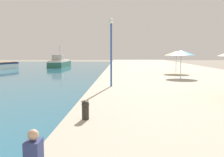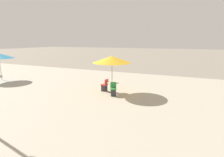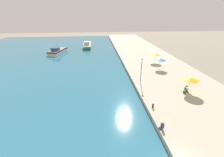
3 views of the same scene
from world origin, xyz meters
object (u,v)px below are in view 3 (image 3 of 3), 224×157
Objects in this scene: cafe_chair_right at (185,91)px; lamppost at (142,66)px; person_at_quay at (162,126)px; cafe_umbrella_white at (160,59)px; cafe_umbrella_pink at (190,79)px; fishing_boat_near at (58,51)px; fishing_boat_mid at (87,45)px; cafe_umbrella_striped at (155,54)px; mooring_bollard at (153,105)px; cafe_chair_left at (186,88)px; cafe_table at (188,89)px.

lamppost is (-5.97, 5.11, 2.77)m from cafe_chair_right.
cafe_chair_right is at bearing 47.07° from person_at_quay.
cafe_umbrella_pink is at bearing -87.55° from cafe_umbrella_white.
fishing_boat_near is 12.73m from fishing_boat_mid.
cafe_umbrella_white is 4.87m from cafe_umbrella_striped.
fishing_boat_mid reaches higher than cafe_umbrella_white.
cafe_chair_right is 1.39× the size of mooring_bollard.
fishing_boat_mid is at bearing 122.79° from cafe_umbrella_white.
cafe_umbrella_pink is 11.11m from cafe_umbrella_white.
lamppost is (-6.89, -11.24, 0.88)m from cafe_umbrella_striped.
cafe_chair_left reaches higher than mooring_bollard.
fishing_boat_near is 40.88m from cafe_chair_left.
lamppost is at bearing 24.73° from cafe_chair_right.
cafe_chair_right is at bearing -40.56° from lamppost.
cafe_chair_right is (-0.66, -0.30, -0.21)m from cafe_table.
fishing_boat_mid is at bearing 115.36° from cafe_umbrella_pink.
cafe_chair_right is (17.84, -39.62, 0.07)m from fishing_boat_mid.
cafe_umbrella_white is at bearing 45.79° from lamppost.
cafe_chair_right is at bearing -91.33° from cafe_umbrella_white.
cafe_umbrella_striped is at bearing 71.69° from person_at_quay.
lamppost is (0.59, 8.54, 2.74)m from mooring_bollard.
cafe_umbrella_white is 11.69m from cafe_chair_right.
cafe_umbrella_pink is 15.93m from cafe_umbrella_striped.
lamppost is (-6.63, 4.81, 2.56)m from cafe_table.
cafe_chair_right is at bearing -67.12° from fishing_boat_mid.
mooring_bollard is (0.41, 4.06, -0.05)m from person_at_quay.
cafe_umbrella_white is (-0.47, 11.10, -0.08)m from cafe_umbrella_pink.
fishing_boat_mid is 42.85m from cafe_chair_left.
fishing_boat_mid is 13.28× the size of cafe_table.
person_at_quay is at bearing 112.36° from cafe_chair_right.
cafe_umbrella_pink is at bearing 27.79° from mooring_bollard.
cafe_table is (-0.26, -16.04, -1.68)m from cafe_umbrella_striped.
cafe_umbrella_pink is 3.36× the size of cafe_table.
fishing_boat_near is 2.00× the size of lamppost.
cafe_table is 8.13m from mooring_bollard.
cafe_chair_left reaches higher than cafe_table.
cafe_umbrella_striped is 16.13m from cafe_table.
cafe_table is at bearing -90.00° from cafe_chair_right.
lamppost reaches higher than cafe_umbrella_white.
mooring_bollard is (-6.83, -14.95, -1.93)m from cafe_umbrella_white.
lamppost is (-6.24, -6.41, 0.82)m from cafe_umbrella_white.
cafe_umbrella_white is at bearing 69.16° from person_at_quay.
lamppost is at bearing 157.20° from cafe_chair_left.
mooring_bollard is (20.56, -34.34, 0.18)m from fishing_boat_near.
cafe_table is 1.22× the size of mooring_bollard.
lamppost is (11.87, -34.51, 2.83)m from fishing_boat_mid.
person_at_quay is (-7.89, -23.84, -1.81)m from cafe_umbrella_striped.
cafe_umbrella_pink is 2.95× the size of cafe_chair_left.
cafe_umbrella_striped reaches higher than cafe_table.
fishing_boat_near is 33.62m from cafe_umbrella_white.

